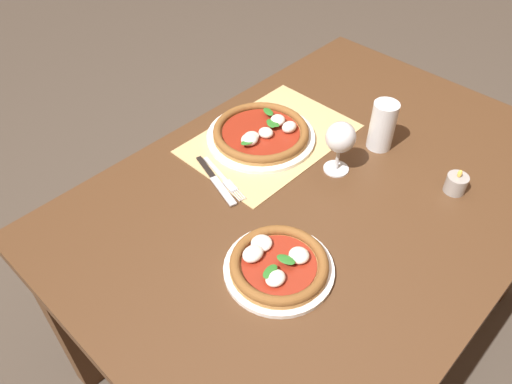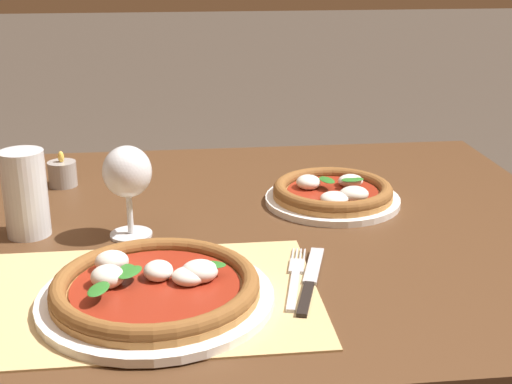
# 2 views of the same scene
# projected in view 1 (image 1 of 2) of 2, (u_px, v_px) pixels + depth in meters

# --- Properties ---
(ground_plane) EXTENTS (24.00, 24.00, 0.00)m
(ground_plane) POSITION_uv_depth(u_px,v_px,m) (307.00, 331.00, 1.84)
(ground_plane) COLOR #473D33
(dining_table) EXTENTS (1.41, 0.97, 0.74)m
(dining_table) POSITION_uv_depth(u_px,v_px,m) (324.00, 211.00, 1.39)
(dining_table) COLOR #4C301C
(dining_table) RESTS_ON ground
(paper_placemat) EXTENTS (0.49, 0.33, 0.00)m
(paper_placemat) POSITION_uv_depth(u_px,v_px,m) (270.00, 139.00, 1.47)
(paper_placemat) COLOR tan
(paper_placemat) RESTS_ON dining_table
(pizza_near) EXTENTS (0.32, 0.32, 0.05)m
(pizza_near) POSITION_uv_depth(u_px,v_px,m) (261.00, 133.00, 1.46)
(pizza_near) COLOR white
(pizza_near) RESTS_ON paper_placemat
(pizza_far) EXTENTS (0.25, 0.25, 0.05)m
(pizza_far) POSITION_uv_depth(u_px,v_px,m) (278.00, 265.00, 1.12)
(pizza_far) COLOR white
(pizza_far) RESTS_ON dining_table
(wine_glass) EXTENTS (0.08, 0.08, 0.16)m
(wine_glass) POSITION_uv_depth(u_px,v_px,m) (340.00, 139.00, 1.30)
(wine_glass) COLOR silver
(wine_glass) RESTS_ON dining_table
(pint_glass) EXTENTS (0.07, 0.07, 0.15)m
(pint_glass) POSITION_uv_depth(u_px,v_px,m) (381.00, 126.00, 1.41)
(pint_glass) COLOR silver
(pint_glass) RESTS_ON dining_table
(fork) EXTENTS (0.06, 0.20, 0.00)m
(fork) POSITION_uv_depth(u_px,v_px,m) (224.00, 178.00, 1.34)
(fork) COLOR #B7B7BC
(fork) RESTS_ON paper_placemat
(knife) EXTENTS (0.08, 0.21, 0.01)m
(knife) POSITION_uv_depth(u_px,v_px,m) (215.00, 180.00, 1.34)
(knife) COLOR black
(knife) RESTS_ON paper_placemat
(votive_candle) EXTENTS (0.06, 0.06, 0.07)m
(votive_candle) POSITION_uv_depth(u_px,v_px,m) (456.00, 184.00, 1.30)
(votive_candle) COLOR gray
(votive_candle) RESTS_ON dining_table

